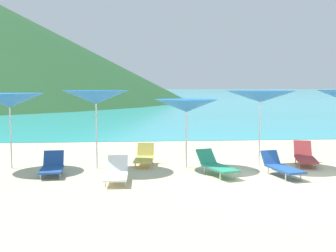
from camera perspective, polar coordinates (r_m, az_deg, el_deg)
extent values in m
cube|color=beige|center=(20.60, 6.77, -1.88)|extent=(50.00, 100.00, 0.30)
cube|color=#2DADBC|center=(238.43, -4.00, 4.85)|extent=(650.00, 440.00, 0.02)
cylinder|color=silver|center=(13.24, -21.07, -0.89)|extent=(0.04, 0.04, 2.17)
cone|color=blue|center=(13.18, -21.21, 3.34)|extent=(2.19, 2.19, 0.43)
sphere|color=silver|center=(13.17, -21.23, 3.93)|extent=(0.07, 0.07, 0.07)
cylinder|color=silver|center=(12.52, -9.92, -0.74)|extent=(0.05, 0.05, 2.27)
cone|color=blue|center=(12.45, -10.00, 3.98)|extent=(2.08, 2.08, 0.41)
sphere|color=silver|center=(12.45, -10.01, 4.59)|extent=(0.07, 0.07, 0.07)
cylinder|color=silver|center=(12.54, 2.57, -1.27)|extent=(0.06, 0.06, 2.00)
cone|color=blue|center=(12.47, 2.59, 2.84)|extent=(2.06, 2.06, 0.39)
sphere|color=silver|center=(12.46, 2.59, 3.42)|extent=(0.07, 0.07, 0.07)
cylinder|color=silver|center=(13.08, 12.64, -0.53)|extent=(0.04, 0.04, 2.27)
cone|color=blue|center=(13.01, 12.73, 4.04)|extent=(2.34, 2.34, 0.36)
sphere|color=silver|center=(13.01, 12.75, 4.57)|extent=(0.07, 0.07, 0.07)
cube|color=#A53333|center=(13.48, 18.65, -4.43)|extent=(0.91, 1.38, 0.05)
cube|color=#A53333|center=(14.23, 18.23, -2.97)|extent=(0.64, 0.51, 0.49)
cylinder|color=silver|center=(13.07, 17.80, -5.25)|extent=(0.04, 0.04, 0.20)
cylinder|color=silver|center=(13.14, 19.96, -5.26)|extent=(0.04, 0.04, 0.20)
cylinder|color=silver|center=(13.94, 17.34, -4.58)|extent=(0.04, 0.04, 0.20)
cylinder|color=silver|center=(14.01, 19.37, -4.59)|extent=(0.04, 0.04, 0.20)
cube|color=#268C66|center=(11.41, 7.26, -5.80)|extent=(0.90, 1.36, 0.05)
cube|color=#268C66|center=(12.07, 5.33, -4.25)|extent=(0.61, 0.53, 0.42)
cylinder|color=silver|center=(10.99, 7.29, -6.97)|extent=(0.04, 0.04, 0.22)
cylinder|color=silver|center=(11.22, 9.31, -6.74)|extent=(0.04, 0.04, 0.22)
cylinder|color=silver|center=(11.74, 5.10, -6.14)|extent=(0.04, 0.04, 0.22)
cylinder|color=silver|center=(11.96, 7.04, -5.95)|extent=(0.04, 0.04, 0.22)
cube|color=white|center=(10.61, -7.23, -6.98)|extent=(0.60, 1.09, 0.05)
cube|color=white|center=(11.25, -7.02, -5.22)|extent=(0.55, 0.36, 0.43)
cylinder|color=silver|center=(10.33, -8.70, -7.95)|extent=(0.04, 0.04, 0.16)
cylinder|color=silver|center=(10.30, -5.98, -7.96)|extent=(0.04, 0.04, 0.16)
cylinder|color=silver|center=(11.06, -8.35, -7.05)|extent=(0.04, 0.04, 0.16)
cylinder|color=silver|center=(11.03, -5.82, -7.05)|extent=(0.04, 0.04, 0.16)
cube|color=#D8BF4C|center=(12.77, -3.36, -4.67)|extent=(0.68, 1.16, 0.05)
cube|color=#D8BF4C|center=(13.38, -3.13, -3.31)|extent=(0.56, 0.31, 0.44)
cylinder|color=silver|center=(12.48, -4.59, -5.50)|extent=(0.04, 0.04, 0.20)
cylinder|color=silver|center=(12.44, -2.39, -5.52)|extent=(0.04, 0.04, 0.20)
cylinder|color=silver|center=(13.23, -4.24, -4.86)|extent=(0.04, 0.04, 0.20)
cylinder|color=silver|center=(13.20, -2.16, -4.88)|extent=(0.04, 0.04, 0.20)
cube|color=#1E478C|center=(11.67, 15.96, -5.76)|extent=(0.78, 1.35, 0.05)
cube|color=#1E478C|center=(12.27, 14.08, -4.28)|extent=(0.56, 0.39, 0.40)
cylinder|color=silver|center=(11.24, 16.07, -6.88)|extent=(0.04, 0.04, 0.21)
cylinder|color=silver|center=(11.48, 18.01, -6.67)|extent=(0.04, 0.04, 0.21)
cylinder|color=silver|center=(11.98, 13.77, -6.06)|extent=(0.04, 0.04, 0.21)
cylinder|color=silver|center=(12.21, 15.64, -5.89)|extent=(0.04, 0.04, 0.21)
cube|color=#1E478C|center=(11.83, -15.92, -5.87)|extent=(0.69, 1.12, 0.05)
cube|color=#1E478C|center=(12.46, -15.63, -4.35)|extent=(0.60, 0.39, 0.43)
cylinder|color=silver|center=(11.56, -17.34, -6.70)|extent=(0.04, 0.04, 0.16)
cylinder|color=silver|center=(11.51, -14.80, -6.69)|extent=(0.04, 0.04, 0.16)
cylinder|color=silver|center=(12.29, -16.90, -5.98)|extent=(0.04, 0.04, 0.16)
cylinder|color=silver|center=(12.24, -14.52, -5.96)|extent=(0.04, 0.04, 0.16)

